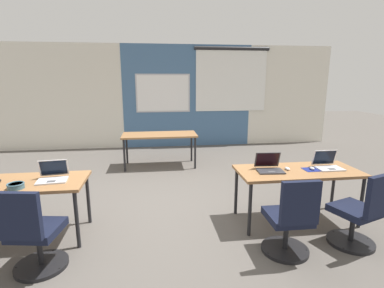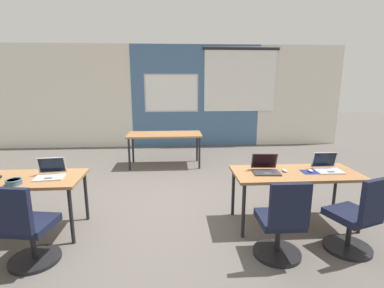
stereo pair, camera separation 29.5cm
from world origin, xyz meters
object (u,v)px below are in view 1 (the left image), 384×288
at_px(chair_near_left_inner, 34,237).
at_px(laptop_near_right_inner, 269,167).
at_px(desk_far_center, 160,137).
at_px(laptop_near_left_inner, 53,176).
at_px(desk_near_left, 15,187).
at_px(laptop_near_right_end, 328,164).
at_px(snack_bowl, 16,186).
at_px(mouse_near_right_inner, 287,169).
at_px(mouse_near_right_end, 312,168).
at_px(desk_near_right, 297,174).
at_px(chair_near_right_inner, 290,223).
at_px(chair_near_right_end, 360,216).

relative_size(chair_near_left_inner, laptop_near_right_inner, 2.61).
xyz_separation_m(desk_far_center, laptop_near_left_inner, (-1.33, -2.79, 0.11)).
height_order(desk_near_left, laptop_near_right_end, laptop_near_right_end).
bearing_deg(snack_bowl, mouse_near_right_inner, 4.36).
bearing_deg(mouse_near_right_inner, mouse_near_right_end, -6.95).
relative_size(desk_far_center, laptop_near_right_inner, 4.54).
height_order(desk_near_right, laptop_near_right_inner, laptop_near_right_inner).
bearing_deg(chair_near_right_inner, laptop_near_right_inner, -93.72).
distance_m(laptop_near_right_end, chair_near_right_end, 0.83).
bearing_deg(snack_bowl, laptop_near_right_end, 3.73).
bearing_deg(desk_far_center, snack_bowl, -118.40).
height_order(chair_near_right_end, chair_near_right_inner, same).
distance_m(laptop_near_right_inner, snack_bowl, 3.01).
bearing_deg(desk_near_right, mouse_near_right_end, -5.14).
distance_m(desk_far_center, laptop_near_left_inner, 3.09).
height_order(laptop_near_right_inner, mouse_near_right_inner, laptop_near_right_inner).
height_order(laptop_near_right_inner, chair_near_right_inner, laptop_near_right_inner).
xyz_separation_m(laptop_near_right_end, snack_bowl, (-3.82, -0.25, -0.01)).
distance_m(desk_near_left, laptop_near_right_inner, 3.11).
distance_m(laptop_near_right_inner, mouse_near_right_inner, 0.25).
xyz_separation_m(desk_far_center, mouse_near_right_inner, (1.61, -2.78, 0.08)).
height_order(mouse_near_right_end, laptop_near_right_inner, laptop_near_right_inner).
height_order(chair_near_left_inner, mouse_near_right_end, chair_near_left_inner).
height_order(chair_near_left_inner, chair_near_right_end, same).
bearing_deg(snack_bowl, desk_near_right, 3.80).
distance_m(chair_near_left_inner, laptop_near_right_inner, 2.80).
bearing_deg(chair_near_right_end, chair_near_right_inner, -15.50).
bearing_deg(laptop_near_left_inner, mouse_near_right_end, -7.23).
bearing_deg(mouse_near_right_end, mouse_near_right_inner, 173.05).
bearing_deg(desk_near_right, snack_bowl, -176.20).
bearing_deg(desk_near_left, chair_near_right_inner, -13.91).
xyz_separation_m(desk_near_right, mouse_near_right_end, (0.19, -0.02, 0.08)).
relative_size(desk_near_right, chair_near_left_inner, 1.74).
distance_m(mouse_near_right_end, chair_near_right_end, 0.81).
xyz_separation_m(desk_near_right, chair_near_right_inner, (-0.45, -0.76, -0.28)).
xyz_separation_m(laptop_near_left_inner, laptop_near_right_end, (3.51, 0.01, 0.00)).
xyz_separation_m(chair_near_right_end, snack_bowl, (-3.80, 0.48, 0.38)).
relative_size(mouse_near_right_end, chair_near_right_end, 0.11).
bearing_deg(mouse_near_right_inner, snack_bowl, -175.64).
xyz_separation_m(laptop_near_right_end, chair_near_right_end, (-0.02, -0.73, -0.39)).
height_order(desk_far_center, chair_near_right_inner, chair_near_right_inner).
distance_m(laptop_near_right_end, snack_bowl, 3.83).
distance_m(chair_near_right_inner, snack_bowl, 3.01).
bearing_deg(mouse_near_right_inner, desk_far_center, 120.15).
height_order(chair_near_left_inner, mouse_near_right_inner, chair_near_left_inner).
height_order(desk_near_left, desk_far_center, same).
height_order(desk_far_center, laptop_near_right_end, laptop_near_right_end).
bearing_deg(mouse_near_right_end, chair_near_right_inner, -130.77).
bearing_deg(chair_near_right_inner, chair_near_right_end, -175.76).
relative_size(chair_near_right_end, chair_near_right_inner, 1.00).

